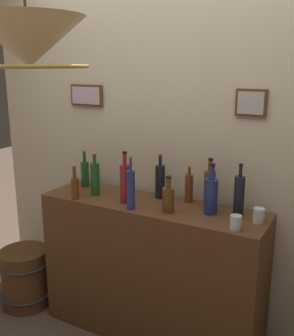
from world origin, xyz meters
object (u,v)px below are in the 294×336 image
(liquor_bottle_whiskey, at_px, (211,195))
(liquor_bottle_gin, at_px, (75,187))
(liquor_bottle_sherry, at_px, (189,188))
(liquor_bottle_amaro, at_px, (209,188))
(glass_tumbler_rocks, at_px, (259,215))
(liquor_bottle_bourbon, at_px, (125,182))
(wooden_barrel, at_px, (25,277))
(liquor_bottle_tequila, at_px, (239,196))
(liquor_bottle_rum, at_px, (168,199))
(liquor_bottle_vermouth, at_px, (131,189))
(liquor_bottle_brandy, at_px, (85,173))
(liquor_bottle_rye, at_px, (160,181))
(pendant_lamp, at_px, (28,43))
(liquor_bottle_vodka, at_px, (95,178))
(glass_tumbler_highball, at_px, (236,223))

(liquor_bottle_whiskey, distance_m, liquor_bottle_gin, 0.91)
(liquor_bottle_sherry, xyz_separation_m, liquor_bottle_gin, (-0.69, -0.31, -0.01))
(liquor_bottle_amaro, height_order, glass_tumbler_rocks, liquor_bottle_amaro)
(liquor_bottle_gin, height_order, glass_tumbler_rocks, liquor_bottle_gin)
(liquor_bottle_whiskey, xyz_separation_m, liquor_bottle_bourbon, (-0.56, -0.08, 0.02))
(wooden_barrel, bearing_deg, liquor_bottle_tequila, 8.15)
(liquor_bottle_tequila, relative_size, liquor_bottle_rum, 1.41)
(liquor_bottle_bourbon, xyz_separation_m, glass_tumbler_rocks, (0.85, 0.08, -0.09))
(liquor_bottle_vermouth, relative_size, wooden_barrel, 0.75)
(liquor_bottle_rum, xyz_separation_m, wooden_barrel, (-1.19, -0.09, -0.83))
(liquor_bottle_amaro, height_order, liquor_bottle_vermouth, liquor_bottle_vermouth)
(liquor_bottle_amaro, bearing_deg, liquor_bottle_brandy, -177.67)
(liquor_bottle_rye, height_order, liquor_bottle_tequila, liquor_bottle_tequila)
(pendant_lamp, bearing_deg, glass_tumbler_rocks, 49.16)
(liquor_bottle_brandy, bearing_deg, liquor_bottle_sherry, 3.94)
(liquor_bottle_rye, xyz_separation_m, liquor_bottle_tequila, (0.56, -0.07, 0.01))
(liquor_bottle_brandy, height_order, liquor_bottle_vodka, liquor_bottle_vodka)
(liquor_bottle_whiskey, xyz_separation_m, wooden_barrel, (-1.43, -0.19, -0.86))
(liquor_bottle_whiskey, xyz_separation_m, liquor_bottle_rum, (-0.24, -0.10, -0.03))
(liquor_bottle_bourbon, distance_m, liquor_bottle_rum, 0.33)
(liquor_bottle_rye, distance_m, liquor_bottle_tequila, 0.57)
(liquor_bottle_rye, bearing_deg, liquor_bottle_vermouth, -102.25)
(liquor_bottle_amaro, bearing_deg, glass_tumbler_highball, -46.57)
(liquor_bottle_amaro, xyz_separation_m, liquor_bottle_rum, (-0.19, -0.21, -0.04))
(liquor_bottle_whiskey, bearing_deg, glass_tumbler_rocks, 0.10)
(liquor_bottle_gin, xyz_separation_m, glass_tumbler_highball, (1.09, 0.02, -0.04))
(liquor_bottle_gin, distance_m, pendant_lamp, 1.20)
(liquor_bottle_bourbon, bearing_deg, liquor_bottle_gin, -162.81)
(liquor_bottle_bourbon, height_order, pendant_lamp, pendant_lamp)
(liquor_bottle_brandy, bearing_deg, liquor_bottle_rye, 3.88)
(liquor_bottle_gin, bearing_deg, liquor_bottle_rum, 7.24)
(liquor_bottle_rye, xyz_separation_m, liquor_bottle_vermouth, (-0.06, -0.27, 0.01))
(liquor_bottle_bourbon, relative_size, liquor_bottle_tequila, 1.06)
(liquor_bottle_whiskey, relative_size, liquor_bottle_amaro, 0.99)
(liquor_bottle_bourbon, relative_size, liquor_bottle_rye, 1.14)
(glass_tumbler_highball, bearing_deg, liquor_bottle_tequila, 102.96)
(liquor_bottle_amaro, xyz_separation_m, liquor_bottle_tequila, (0.21, -0.07, 0.00))
(liquor_bottle_gin, distance_m, liquor_bottle_brandy, 0.28)
(glass_tumbler_rocks, bearing_deg, pendant_lamp, -130.84)
(liquor_bottle_sherry, height_order, liquor_bottle_bourbon, liquor_bottle_bourbon)
(liquor_bottle_whiskey, height_order, liquor_bottle_gin, liquor_bottle_whiskey)
(pendant_lamp, bearing_deg, glass_tumbler_highball, 46.86)
(pendant_lamp, bearing_deg, liquor_bottle_vermouth, 87.57)
(liquor_bottle_sherry, bearing_deg, wooden_barrel, -165.77)
(liquor_bottle_vodka, bearing_deg, wooden_barrel, -167.23)
(liquor_bottle_vermouth, bearing_deg, liquor_bottle_tequila, 18.23)
(liquor_bottle_vodka, distance_m, liquor_bottle_tequila, 0.98)
(liquor_bottle_amaro, xyz_separation_m, pendant_lamp, (-0.44, -1.02, 0.83))
(liquor_bottle_vodka, bearing_deg, pendant_lamp, -69.13)
(liquor_bottle_tequila, bearing_deg, liquor_bottle_rye, 172.88)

